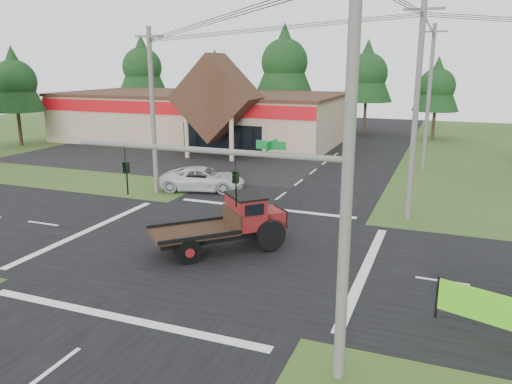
% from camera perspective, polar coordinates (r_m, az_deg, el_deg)
% --- Properties ---
extents(ground, '(120.00, 120.00, 0.00)m').
position_cam_1_polar(ground, '(23.25, -5.03, -6.43)').
color(ground, '#2B4D1B').
rests_on(ground, ground).
extents(road_ns, '(12.00, 120.00, 0.02)m').
position_cam_1_polar(road_ns, '(23.24, -5.03, -6.41)').
color(road_ns, black).
rests_on(road_ns, ground).
extents(road_ew, '(120.00, 12.00, 0.02)m').
position_cam_1_polar(road_ew, '(23.24, -5.03, -6.41)').
color(road_ew, black).
rests_on(road_ew, ground).
extents(parking_apron, '(28.00, 14.00, 0.02)m').
position_cam_1_polar(parking_apron, '(45.91, -10.30, 3.88)').
color(parking_apron, black).
rests_on(parking_apron, ground).
extents(cvs_building, '(30.40, 18.20, 9.19)m').
position_cam_1_polar(cvs_building, '(55.47, -6.22, 8.71)').
color(cvs_building, tan).
rests_on(cvs_building, ground).
extents(traffic_signal_mast, '(8.12, 0.24, 7.00)m').
position_cam_1_polar(traffic_signal_mast, '(13.13, 2.97, -2.60)').
color(traffic_signal_mast, '#595651').
rests_on(traffic_signal_mast, ground).
extents(utility_pole_nr, '(2.00, 0.30, 11.00)m').
position_cam_1_polar(utility_pole_nr, '(12.42, 10.43, 1.97)').
color(utility_pole_nr, '#595651').
rests_on(utility_pole_nr, ground).
extents(utility_pole_nw, '(2.00, 0.30, 10.50)m').
position_cam_1_polar(utility_pole_nw, '(32.78, -11.73, 9.13)').
color(utility_pole_nw, '#595651').
rests_on(utility_pole_nw, ground).
extents(utility_pole_ne, '(2.00, 0.30, 11.50)m').
position_cam_1_polar(utility_pole_ne, '(27.58, 17.80, 8.83)').
color(utility_pole_ne, '#595651').
rests_on(utility_pole_ne, ground).
extents(utility_pole_n, '(2.00, 0.30, 11.20)m').
position_cam_1_polar(utility_pole_n, '(41.54, 19.14, 10.19)').
color(utility_pole_n, '#595651').
rests_on(utility_pole_n, ground).
extents(tree_row_a, '(6.72, 6.72, 12.12)m').
position_cam_1_polar(tree_row_a, '(71.48, -12.90, 13.94)').
color(tree_row_a, '#332316').
rests_on(tree_row_a, ground).
extents(tree_row_b, '(5.60, 5.60, 10.10)m').
position_cam_1_polar(tree_row_b, '(68.26, -4.70, 13.11)').
color(tree_row_b, '#332316').
rests_on(tree_row_b, ground).
extents(tree_row_c, '(7.28, 7.28, 13.13)m').
position_cam_1_polar(tree_row_c, '(63.57, 3.28, 14.85)').
color(tree_row_c, '#332316').
rests_on(tree_row_c, ground).
extents(tree_row_d, '(6.16, 6.16, 11.11)m').
position_cam_1_polar(tree_row_d, '(62.20, 12.59, 13.31)').
color(tree_row_d, '#332316').
rests_on(tree_row_d, ground).
extents(tree_row_e, '(5.04, 5.04, 9.09)m').
position_cam_1_polar(tree_row_e, '(59.49, 19.99, 11.47)').
color(tree_row_e, '#332316').
rests_on(tree_row_e, ground).
extents(tree_side_w, '(5.60, 5.60, 10.10)m').
position_cam_1_polar(tree_side_w, '(57.43, -25.92, 11.50)').
color(tree_side_w, '#332316').
rests_on(tree_side_w, ground).
extents(antique_flatbed_truck, '(6.00, 5.95, 2.56)m').
position_cam_1_polar(antique_flatbed_truck, '(22.56, -4.07, -3.63)').
color(antique_flatbed_truck, '#570C16').
rests_on(antique_flatbed_truck, ground).
extents(roadside_banner, '(4.20, 1.54, 1.50)m').
position_cam_1_polar(roadside_banner, '(17.45, 26.73, -12.74)').
color(roadside_banner, '#5CD11B').
rests_on(roadside_banner, ground).
extents(white_pickup, '(6.03, 3.87, 1.55)m').
position_cam_1_polar(white_pickup, '(33.62, -6.06, 1.50)').
color(white_pickup, silver).
rests_on(white_pickup, ground).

